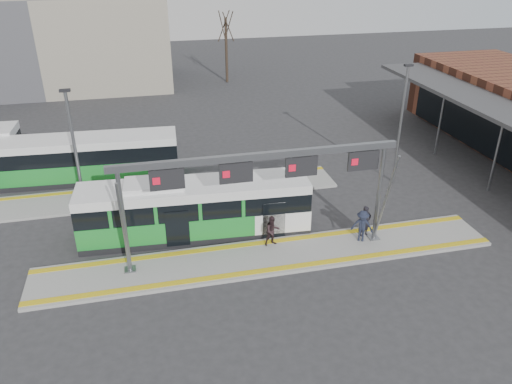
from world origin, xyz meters
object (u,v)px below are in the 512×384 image
(passenger_a, at_px, (365,221))
(passenger_b, at_px, (272,231))
(gantry, at_px, (262,175))
(passenger_c, at_px, (362,226))
(hero_bus, at_px, (195,209))

(passenger_a, distance_m, passenger_b, 4.79)
(gantry, height_order, passenger_c, gantry)
(passenger_a, relative_size, passenger_b, 1.05)
(hero_bus, relative_size, passenger_a, 7.05)
(passenger_a, bearing_deg, passenger_b, 165.32)
(passenger_a, bearing_deg, hero_bus, 152.23)
(passenger_b, distance_m, passenger_c, 4.46)
(gantry, bearing_deg, hero_bus, 135.58)
(hero_bus, xyz_separation_m, passenger_c, (7.94, -2.77, -0.46))
(gantry, xyz_separation_m, hero_bus, (-2.81, 2.76, -2.85))
(passenger_c, bearing_deg, gantry, -151.96)
(passenger_c, bearing_deg, passenger_a, 76.63)
(gantry, relative_size, passenger_c, 7.80)
(hero_bus, bearing_deg, passenger_a, -12.41)
(hero_bus, height_order, passenger_b, hero_bus)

